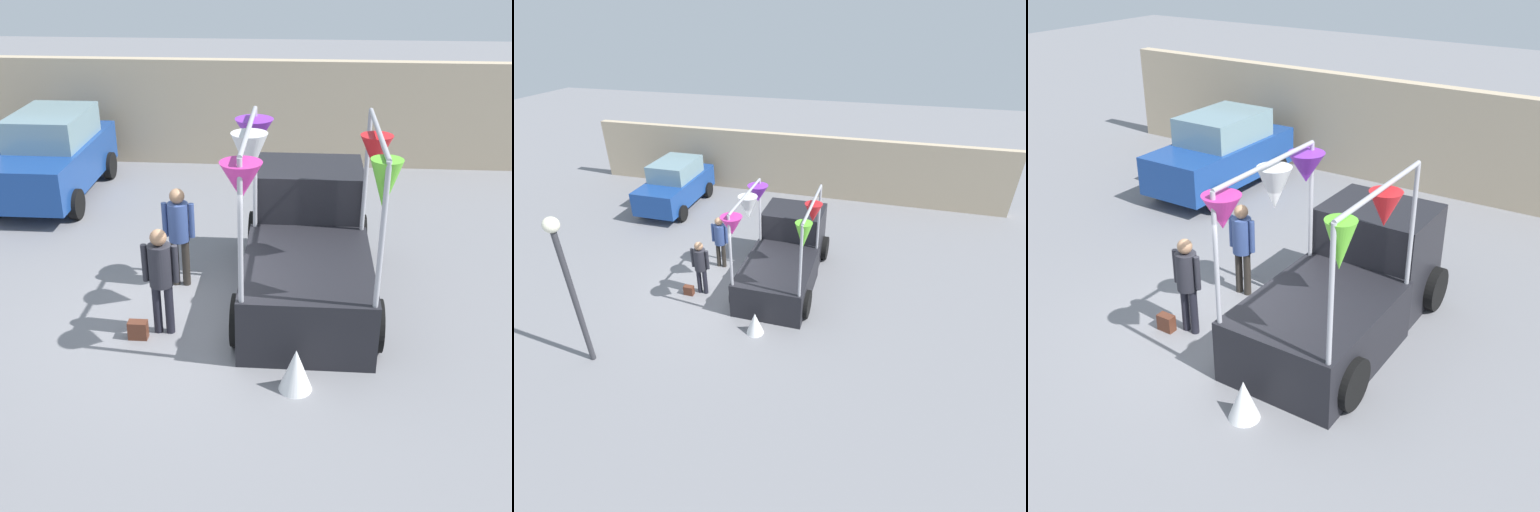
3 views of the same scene
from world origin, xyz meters
The scene contains 8 objects.
ground_plane centered at (0.00, 0.00, 0.00)m, with size 60.00×60.00×0.00m, color slate.
vendor_truck centered at (1.54, 1.18, 0.87)m, with size 2.47×4.15×2.99m.
parked_car centered at (-4.05, 5.04, 0.94)m, with size 1.88×4.00×1.88m.
person_customer centered at (-0.53, -0.33, 1.00)m, with size 0.53×0.34×1.66m.
person_vendor centered at (-0.53, 1.14, 1.04)m, with size 0.53×0.34×1.71m.
handbag centered at (-0.88, -0.53, 0.14)m, with size 0.28×0.16×0.28m, color #592D1E.
brick_boundary_wall centered at (0.00, 7.69, 1.30)m, with size 18.00×0.36×2.60m, color tan.
folded_kite_bundle_white centered at (1.44, -1.53, 0.30)m, with size 0.44×0.44×0.60m, color white.
Camera 3 is at (5.54, -6.85, 5.92)m, focal length 45.00 mm.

